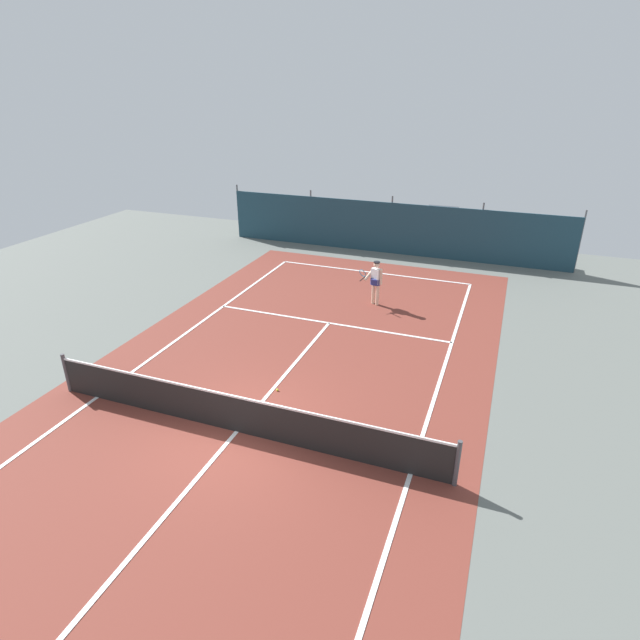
{
  "coord_description": "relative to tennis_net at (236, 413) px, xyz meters",
  "views": [
    {
      "loc": [
        5.32,
        -8.58,
        7.46
      ],
      "look_at": [
        0.31,
        4.72,
        0.9
      ],
      "focal_mm": 29.01,
      "sensor_mm": 36.0,
      "label": 1
    }
  ],
  "objects": [
    {
      "name": "court_surface",
      "position": [
        0.0,
        0.0,
        -0.51
      ],
      "size": [
        11.02,
        26.6,
        0.01
      ],
      "color": "brown",
      "rests_on": "ground"
    },
    {
      "name": "back_fence",
      "position": [
        -0.0,
        15.42,
        0.16
      ],
      "size": [
        16.3,
        0.98,
        2.7
      ],
      "color": "#1E3D4C",
      "rests_on": "ground"
    },
    {
      "name": "tennis_ball_near_player",
      "position": [
        0.14,
        1.93,
        -0.48
      ],
      "size": [
        0.07,
        0.07,
        0.07
      ],
      "primitive_type": "sphere",
      "color": "#CCDB33",
      "rests_on": "ground"
    },
    {
      "name": "ground_plane",
      "position": [
        0.0,
        0.0,
        -0.51
      ],
      "size": [
        36.0,
        36.0,
        0.0
      ],
      "primitive_type": "plane",
      "color": "slate"
    },
    {
      "name": "parked_car",
      "position": [
        1.94,
        17.56,
        0.33
      ],
      "size": [
        2.13,
        4.26,
        1.68
      ],
      "rotation": [
        0.0,
        0.0,
        0.03
      ],
      "color": "maroon",
      "rests_on": "ground"
    },
    {
      "name": "tennis_player",
      "position": [
        1.01,
        8.57,
        0.45
      ],
      "size": [
        0.85,
        0.63,
        1.64
      ],
      "rotation": [
        0.0,
        0.0,
        2.68
      ],
      "color": "beige",
      "rests_on": "ground"
    },
    {
      "name": "tennis_net",
      "position": [
        0.0,
        0.0,
        0.0
      ],
      "size": [
        10.12,
        0.1,
        1.1
      ],
      "color": "black",
      "rests_on": "ground"
    }
  ]
}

